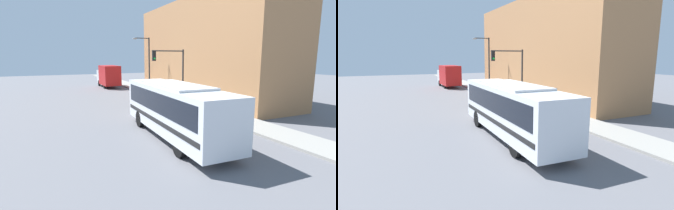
% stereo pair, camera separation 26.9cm
% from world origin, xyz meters
% --- Properties ---
extents(ground_plane, '(120.00, 120.00, 0.00)m').
position_xyz_m(ground_plane, '(0.00, 0.00, 0.00)').
color(ground_plane, slate).
extents(sidewalk, '(2.65, 70.00, 0.16)m').
position_xyz_m(sidewalk, '(5.83, 20.00, 0.08)').
color(sidewalk, gray).
rests_on(sidewalk, ground_plane).
extents(building_facade, '(6.00, 23.69, 10.87)m').
position_xyz_m(building_facade, '(10.15, 12.84, 5.44)').
color(building_facade, '#B27A4C').
rests_on(building_facade, ground_plane).
extents(city_bus, '(2.78, 10.36, 3.19)m').
position_xyz_m(city_bus, '(-0.21, 0.07, 1.86)').
color(city_bus, silver).
rests_on(city_bus, ground_plane).
extents(delivery_truck, '(2.36, 6.88, 3.35)m').
position_xyz_m(delivery_truck, '(2.27, 27.63, 1.80)').
color(delivery_truck, '#B21919').
rests_on(delivery_truck, ground_plane).
extents(fire_hydrant, '(0.22, 0.30, 0.74)m').
position_xyz_m(fire_hydrant, '(5.10, 3.87, 0.53)').
color(fire_hydrant, '#999999').
rests_on(fire_hydrant, sidewalk).
extents(traffic_light_pole, '(3.28, 0.35, 5.22)m').
position_xyz_m(traffic_light_pole, '(4.12, 9.05, 3.74)').
color(traffic_light_pole, '#2D2D2D').
rests_on(traffic_light_pole, sidewalk).
extents(parking_meter, '(0.14, 0.14, 1.28)m').
position_xyz_m(parking_meter, '(5.10, 8.59, 1.02)').
color(parking_meter, '#2D2D2D').
rests_on(parking_meter, sidewalk).
extents(street_lamp, '(2.23, 0.28, 6.88)m').
position_xyz_m(street_lamp, '(5.07, 18.11, 4.23)').
color(street_lamp, '#2D2D2D').
rests_on(street_lamp, sidewalk).
extents(pedestrian_near_corner, '(0.34, 0.34, 1.66)m').
position_xyz_m(pedestrian_near_corner, '(5.55, 12.32, 1.00)').
color(pedestrian_near_corner, '#23283D').
rests_on(pedestrian_near_corner, sidewalk).
extents(pedestrian_mid_block, '(0.34, 0.34, 1.59)m').
position_xyz_m(pedestrian_mid_block, '(5.50, 10.99, 0.96)').
color(pedestrian_mid_block, slate).
rests_on(pedestrian_mid_block, sidewalk).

